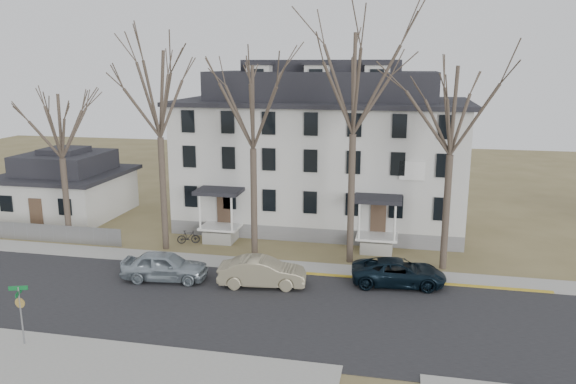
% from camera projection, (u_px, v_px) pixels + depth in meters
% --- Properties ---
extents(ground, '(120.00, 120.00, 0.00)m').
position_uv_depth(ground, '(305.00, 334.00, 25.09)').
color(ground, olive).
rests_on(ground, ground).
extents(main_road, '(120.00, 10.00, 0.04)m').
position_uv_depth(main_road, '(312.00, 315.00, 27.00)').
color(main_road, '#27272A').
rests_on(main_road, ground).
extents(far_sidewalk, '(120.00, 2.00, 0.08)m').
position_uv_depth(far_sidewalk, '(329.00, 271.00, 32.72)').
color(far_sidewalk, '#A09F97').
rests_on(far_sidewalk, ground).
extents(near_sidewalk_left, '(20.00, 5.00, 0.08)m').
position_uv_depth(near_sidewalk_left, '(81.00, 372.00, 21.94)').
color(near_sidewalk_left, '#A09F97').
rests_on(near_sidewalk_left, ground).
extents(yellow_curb, '(14.00, 0.25, 0.06)m').
position_uv_depth(yellow_curb, '(417.00, 283.00, 30.85)').
color(yellow_curb, gold).
rests_on(yellow_curb, ground).
extents(boarding_house, '(20.80, 12.36, 12.05)m').
position_uv_depth(boarding_house, '(322.00, 153.00, 41.41)').
color(boarding_house, slate).
rests_on(boarding_house, ground).
extents(small_house, '(8.70, 8.70, 5.00)m').
position_uv_depth(small_house, '(67.00, 187.00, 44.29)').
color(small_house, beige).
rests_on(small_house, ground).
extents(fence, '(14.00, 0.06, 1.20)m').
position_uv_depth(fence, '(28.00, 240.00, 38.40)').
color(fence, gray).
rests_on(fence, ground).
extents(tree_far_left, '(8.40, 8.40, 13.72)m').
position_uv_depth(tree_far_left, '(158.00, 88.00, 34.35)').
color(tree_far_left, '#473B31').
rests_on(tree_far_left, ground).
extents(tree_mid_left, '(7.80, 7.80, 12.74)m').
position_uv_depth(tree_mid_left, '(253.00, 101.00, 33.30)').
color(tree_mid_left, '#473B31').
rests_on(tree_mid_left, ground).
extents(tree_center, '(9.00, 9.00, 14.70)m').
position_uv_depth(tree_center, '(354.00, 76.00, 31.75)').
color(tree_center, '#473B31').
rests_on(tree_center, ground).
extents(tree_mid_right, '(7.80, 7.80, 12.74)m').
position_uv_depth(tree_mid_right, '(453.00, 104.00, 30.97)').
color(tree_mid_right, '#473B31').
rests_on(tree_mid_right, ground).
extents(tree_bungalow, '(6.60, 6.60, 10.78)m').
position_uv_depth(tree_bungalow, '(59.00, 122.00, 36.26)').
color(tree_bungalow, '#473B31').
rests_on(tree_bungalow, ground).
extents(car_silver, '(4.93, 2.44, 1.62)m').
position_uv_depth(car_silver, '(165.00, 267.00, 31.09)').
color(car_silver, '#919EA7').
rests_on(car_silver, ground).
extents(car_tan, '(4.88, 2.24, 1.55)m').
position_uv_depth(car_tan, '(262.00, 273.00, 30.27)').
color(car_tan, gray).
rests_on(car_tan, ground).
extents(car_navy, '(5.27, 2.81, 1.41)m').
position_uv_depth(car_navy, '(398.00, 273.00, 30.44)').
color(car_navy, black).
rests_on(car_navy, ground).
extents(bicycle_left, '(1.87, 1.55, 0.96)m').
position_uv_depth(bicycle_left, '(210.00, 231.00, 38.73)').
color(bicycle_left, black).
rests_on(bicycle_left, ground).
extents(bicycle_right, '(1.56, 0.91, 0.90)m').
position_uv_depth(bicycle_right, '(189.00, 238.00, 37.45)').
color(bicycle_right, black).
rests_on(bicycle_right, ground).
extents(street_sign, '(0.77, 0.77, 2.71)m').
position_uv_depth(street_sign, '(20.00, 307.00, 23.66)').
color(street_sign, gray).
rests_on(street_sign, ground).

